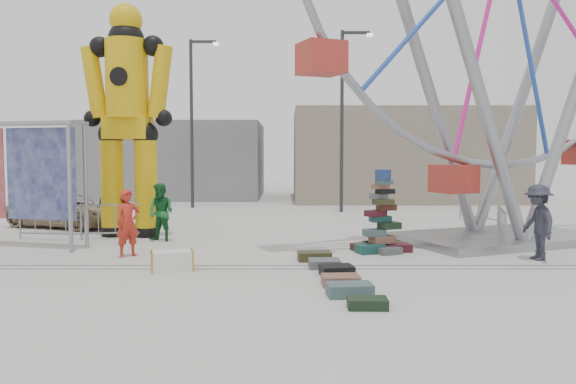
{
  "coord_description": "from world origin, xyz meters",
  "views": [
    {
      "loc": [
        0.58,
        -11.99,
        2.64
      ],
      "look_at": [
        0.6,
        2.11,
        1.66
      ],
      "focal_mm": 35.0,
      "sensor_mm": 36.0,
      "label": 1
    }
  ],
  "objects_px": {
    "parked_suv": "(68,210)",
    "pedestrian_black": "(113,208)",
    "lamp_post_right": "(344,111)",
    "barricade_wheel_front": "(502,228)",
    "pedestrian_red": "(128,223)",
    "barricade_wheel_back": "(478,208)",
    "steamer_trunk": "(172,261)",
    "crash_test_dummy": "(128,111)",
    "banner_scaffold": "(5,154)",
    "suitcase_tower": "(381,229)",
    "lamp_post_left": "(193,114)",
    "pedestrian_green": "(161,212)",
    "barricade_dummy_c": "(115,221)",
    "pedestrian_grey": "(538,222)",
    "barricade_dummy_b": "(50,221)"
  },
  "relations": [
    {
      "from": "pedestrian_green",
      "to": "crash_test_dummy",
      "type": "bearing_deg",
      "value": 166.38
    },
    {
      "from": "steamer_trunk",
      "to": "parked_suv",
      "type": "xyz_separation_m",
      "value": [
        -5.25,
        7.44,
        0.37
      ]
    },
    {
      "from": "barricade_wheel_front",
      "to": "lamp_post_right",
      "type": "bearing_deg",
      "value": 36.4
    },
    {
      "from": "crash_test_dummy",
      "to": "barricade_dummy_c",
      "type": "relative_size",
      "value": 3.74
    },
    {
      "from": "banner_scaffold",
      "to": "pedestrian_grey",
      "type": "bearing_deg",
      "value": 7.02
    },
    {
      "from": "steamer_trunk",
      "to": "barricade_wheel_back",
      "type": "height_order",
      "value": "barricade_wheel_back"
    },
    {
      "from": "crash_test_dummy",
      "to": "pedestrian_grey",
      "type": "relative_size",
      "value": 3.99
    },
    {
      "from": "crash_test_dummy",
      "to": "pedestrian_black",
      "type": "distance_m",
      "value": 3.08
    },
    {
      "from": "crash_test_dummy",
      "to": "steamer_trunk",
      "type": "xyz_separation_m",
      "value": [
        2.4,
        -5.19,
        -3.72
      ]
    },
    {
      "from": "crash_test_dummy",
      "to": "parked_suv",
      "type": "relative_size",
      "value": 1.75
    },
    {
      "from": "crash_test_dummy",
      "to": "pedestrian_red",
      "type": "bearing_deg",
      "value": -69.2
    },
    {
      "from": "crash_test_dummy",
      "to": "lamp_post_right",
      "type": "bearing_deg",
      "value": 50.22
    },
    {
      "from": "lamp_post_right",
      "to": "parked_suv",
      "type": "xyz_separation_m",
      "value": [
        -10.35,
        -5.09,
        -3.89
      ]
    },
    {
      "from": "pedestrian_red",
      "to": "parked_suv",
      "type": "distance_m",
      "value": 6.86
    },
    {
      "from": "barricade_dummy_b",
      "to": "pedestrian_grey",
      "type": "height_order",
      "value": "pedestrian_grey"
    },
    {
      "from": "barricade_wheel_back",
      "to": "barricade_dummy_b",
      "type": "bearing_deg",
      "value": -97.33
    },
    {
      "from": "barricade_dummy_c",
      "to": "pedestrian_grey",
      "type": "relative_size",
      "value": 1.07
    },
    {
      "from": "suitcase_tower",
      "to": "barricade_wheel_back",
      "type": "distance_m",
      "value": 7.98
    },
    {
      "from": "banner_scaffold",
      "to": "suitcase_tower",
      "type": "bearing_deg",
      "value": 10.82
    },
    {
      "from": "pedestrian_grey",
      "to": "parked_suv",
      "type": "height_order",
      "value": "pedestrian_grey"
    },
    {
      "from": "barricade_wheel_back",
      "to": "lamp_post_right",
      "type": "bearing_deg",
      "value": -151.35
    },
    {
      "from": "pedestrian_grey",
      "to": "steamer_trunk",
      "type": "bearing_deg",
      "value": -86.42
    },
    {
      "from": "lamp_post_right",
      "to": "suitcase_tower",
      "type": "distance_m",
      "value": 10.79
    },
    {
      "from": "steamer_trunk",
      "to": "pedestrian_grey",
      "type": "bearing_deg",
      "value": -6.82
    },
    {
      "from": "lamp_post_left",
      "to": "barricade_dummy_b",
      "type": "xyz_separation_m",
      "value": [
        -2.75,
        -9.98,
        -3.93
      ]
    },
    {
      "from": "barricade_wheel_front",
      "to": "pedestrian_red",
      "type": "relative_size",
      "value": 1.17
    },
    {
      "from": "banner_scaffold",
      "to": "pedestrian_black",
      "type": "relative_size",
      "value": 2.67
    },
    {
      "from": "banner_scaffold",
      "to": "barricade_wheel_back",
      "type": "relative_size",
      "value": 2.43
    },
    {
      "from": "lamp_post_right",
      "to": "barricade_wheel_front",
      "type": "xyz_separation_m",
      "value": [
        3.49,
        -9.46,
        -3.93
      ]
    },
    {
      "from": "barricade_dummy_c",
      "to": "pedestrian_red",
      "type": "xyz_separation_m",
      "value": [
        1.24,
        -2.98,
        0.31
      ]
    },
    {
      "from": "barricade_dummy_c",
      "to": "barricade_dummy_b",
      "type": "bearing_deg",
      "value": 176.02
    },
    {
      "from": "pedestrian_red",
      "to": "barricade_wheel_back",
      "type": "bearing_deg",
      "value": -6.17
    },
    {
      "from": "barricade_wheel_back",
      "to": "parked_suv",
      "type": "relative_size",
      "value": 0.47
    },
    {
      "from": "lamp_post_right",
      "to": "barricade_wheel_back",
      "type": "distance_m",
      "value": 7.21
    },
    {
      "from": "steamer_trunk",
      "to": "pedestrian_green",
      "type": "distance_m",
      "value": 4.42
    },
    {
      "from": "barricade_dummy_b",
      "to": "barricade_wheel_front",
      "type": "distance_m",
      "value": 13.32
    },
    {
      "from": "lamp_post_right",
      "to": "pedestrian_red",
      "type": "height_order",
      "value": "lamp_post_right"
    },
    {
      "from": "lamp_post_right",
      "to": "pedestrian_red",
      "type": "xyz_separation_m",
      "value": [
        -6.57,
        -10.81,
        -3.63
      ]
    },
    {
      "from": "lamp_post_left",
      "to": "parked_suv",
      "type": "height_order",
      "value": "lamp_post_left"
    },
    {
      "from": "steamer_trunk",
      "to": "barricade_wheel_front",
      "type": "height_order",
      "value": "barricade_wheel_front"
    },
    {
      "from": "lamp_post_left",
      "to": "pedestrian_black",
      "type": "bearing_deg",
      "value": -96.42
    },
    {
      "from": "lamp_post_left",
      "to": "steamer_trunk",
      "type": "xyz_separation_m",
      "value": [
        1.9,
        -14.53,
        -4.26
      ]
    },
    {
      "from": "pedestrian_red",
      "to": "pedestrian_black",
      "type": "xyz_separation_m",
      "value": [
        -1.47,
        3.5,
        0.06
      ]
    },
    {
      "from": "pedestrian_red",
      "to": "pedestrian_grey",
      "type": "distance_m",
      "value": 10.26
    },
    {
      "from": "barricade_wheel_front",
      "to": "barricade_wheel_back",
      "type": "xyz_separation_m",
      "value": [
        1.31,
        5.78,
        0.0
      ]
    },
    {
      "from": "barricade_wheel_back",
      "to": "pedestrian_green",
      "type": "relative_size",
      "value": 1.15
    },
    {
      "from": "parked_suv",
      "to": "pedestrian_black",
      "type": "bearing_deg",
      "value": -112.86
    },
    {
      "from": "barricade_wheel_front",
      "to": "parked_suv",
      "type": "xyz_separation_m",
      "value": [
        -13.84,
        4.37,
        0.04
      ]
    },
    {
      "from": "pedestrian_red",
      "to": "parked_suv",
      "type": "relative_size",
      "value": 0.4
    },
    {
      "from": "barricade_wheel_front",
      "to": "suitcase_tower",
      "type": "bearing_deg",
      "value": 116.18
    }
  ]
}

